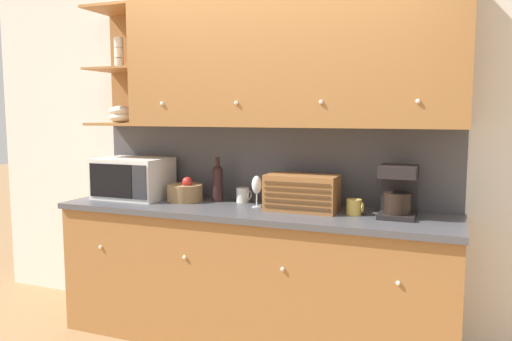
# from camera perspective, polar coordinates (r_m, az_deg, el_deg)

# --- Properties ---
(ground_plane) EXTENTS (24.00, 24.00, 0.00)m
(ground_plane) POSITION_cam_1_polar(r_m,az_deg,el_deg) (3.96, 1.23, -17.12)
(ground_plane) COLOR #9E754C
(wall_back) EXTENTS (5.10, 0.06, 2.60)m
(wall_back) POSITION_cam_1_polar(r_m,az_deg,el_deg) (3.67, 1.44, 2.02)
(wall_back) COLOR white
(wall_back) RESTS_ON ground_plane
(counter_unit) EXTENTS (2.72, 0.66, 0.95)m
(counter_unit) POSITION_cam_1_polar(r_m,az_deg,el_deg) (3.52, -0.58, -11.91)
(counter_unit) COLOR #A36B38
(counter_unit) RESTS_ON ground_plane
(backsplash_panel) EXTENTS (2.70, 0.01, 0.55)m
(backsplash_panel) POSITION_cam_1_polar(r_m,az_deg,el_deg) (3.64, 1.24, 0.78)
(backsplash_panel) COLOR #4C4C51
(backsplash_panel) RESTS_ON counter_unit
(upper_cabinets) EXTENTS (2.70, 0.39, 0.89)m
(upper_cabinets) POSITION_cam_1_polar(r_m,az_deg,el_deg) (3.41, 2.98, 12.41)
(upper_cabinets) COLOR #A36B38
(upper_cabinets) RESTS_ON backsplash_panel
(microwave) EXTENTS (0.53, 0.39, 0.31)m
(microwave) POSITION_cam_1_polar(r_m,az_deg,el_deg) (3.89, -13.87, -0.84)
(microwave) COLOR silver
(microwave) RESTS_ON counter_unit
(fruit_basket) EXTENTS (0.26, 0.26, 0.18)m
(fruit_basket) POSITION_cam_1_polar(r_m,az_deg,el_deg) (3.69, -8.11, -2.48)
(fruit_basket) COLOR #937047
(fruit_basket) RESTS_ON counter_unit
(wine_bottle) EXTENTS (0.08, 0.08, 0.33)m
(wine_bottle) POSITION_cam_1_polar(r_m,az_deg,el_deg) (3.64, -4.40, -1.26)
(wine_bottle) COLOR black
(wine_bottle) RESTS_ON counter_unit
(mug_blue_second) EXTENTS (0.10, 0.09, 0.11)m
(mug_blue_second) POSITION_cam_1_polar(r_m,az_deg,el_deg) (3.61, -1.48, -2.81)
(mug_blue_second) COLOR silver
(mug_blue_second) RESTS_ON counter_unit
(wine_glass) EXTENTS (0.07, 0.07, 0.22)m
(wine_glass) POSITION_cam_1_polar(r_m,az_deg,el_deg) (3.40, 0.08, -1.77)
(wine_glass) COLOR silver
(wine_glass) RESTS_ON counter_unit
(bread_box) EXTENTS (0.47, 0.25, 0.24)m
(bread_box) POSITION_cam_1_polar(r_m,az_deg,el_deg) (3.30, 5.27, -2.56)
(bread_box) COLOR #996033
(bread_box) RESTS_ON counter_unit
(mug) EXTENTS (0.11, 0.09, 0.10)m
(mug) POSITION_cam_1_polar(r_m,az_deg,el_deg) (3.22, 11.19, -4.12)
(mug) COLOR gold
(mug) RESTS_ON counter_unit
(coffee_maker) EXTENTS (0.22, 0.25, 0.32)m
(coffee_maker) POSITION_cam_1_polar(r_m,az_deg,el_deg) (3.21, 15.96, -2.26)
(coffee_maker) COLOR black
(coffee_maker) RESTS_ON counter_unit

